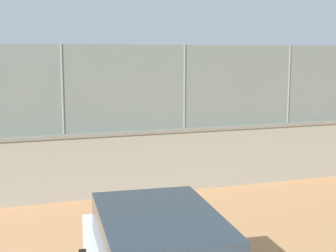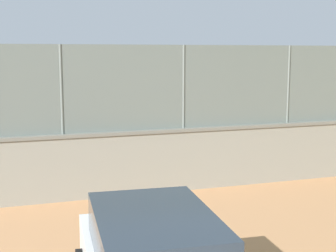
# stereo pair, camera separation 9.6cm
# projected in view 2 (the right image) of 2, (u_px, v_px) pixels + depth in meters

# --- Properties ---
(ground_plane) EXTENTS (260.00, 260.00, 0.00)m
(ground_plane) POSITION_uv_depth(u_px,v_px,m) (97.00, 135.00, 21.33)
(ground_plane) COLOR tan
(perimeter_wall) EXTENTS (28.46, 0.70, 1.63)m
(perimeter_wall) POSITION_uv_depth(u_px,v_px,m) (126.00, 162.00, 12.31)
(perimeter_wall) COLOR gray
(perimeter_wall) RESTS_ON ground_plane
(fence_panel_on_wall) EXTENTS (27.96, 0.32, 2.14)m
(fence_panel_on_wall) POSITION_uv_depth(u_px,v_px,m) (125.00, 88.00, 12.04)
(fence_panel_on_wall) COLOR slate
(fence_panel_on_wall) RESTS_ON perimeter_wall
(player_near_wall_returning) EXTENTS (1.25, 0.73, 1.58)m
(player_near_wall_returning) POSITION_uv_depth(u_px,v_px,m) (221.00, 110.00, 22.69)
(player_near_wall_returning) COLOR #591919
(player_near_wall_returning) RESTS_ON ground_plane
(player_baseline_waiting) EXTENTS (0.77, 1.14, 1.54)m
(player_baseline_waiting) POSITION_uv_depth(u_px,v_px,m) (230.00, 133.00, 16.38)
(player_baseline_waiting) COLOR black
(player_baseline_waiting) RESTS_ON ground_plane
(player_at_service_line) EXTENTS (1.29, 0.80, 1.72)m
(player_at_service_line) POSITION_uv_depth(u_px,v_px,m) (72.00, 109.00, 22.35)
(player_at_service_line) COLOR black
(player_at_service_line) RESTS_ON ground_plane
(sports_ball) EXTENTS (0.17, 0.17, 0.17)m
(sports_ball) POSITION_uv_depth(u_px,v_px,m) (245.00, 132.00, 21.68)
(sports_ball) COLOR orange
(sports_ball) RESTS_ON ground_plane
(courtside_bench) EXTENTS (1.60, 0.39, 0.87)m
(courtside_bench) POSITION_uv_depth(u_px,v_px,m) (15.00, 174.00, 12.60)
(courtside_bench) COLOR gray
(courtside_bench) RESTS_ON ground_plane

